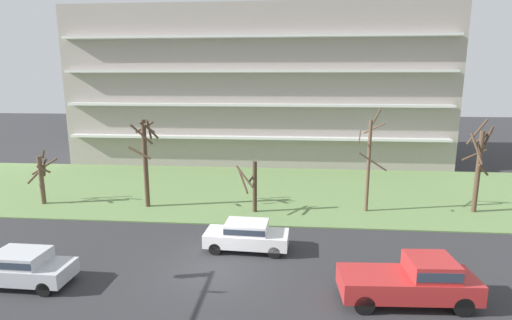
# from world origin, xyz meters

# --- Properties ---
(ground) EXTENTS (160.00, 160.00, 0.00)m
(ground) POSITION_xyz_m (0.00, 0.00, 0.00)
(ground) COLOR #2D2D30
(grass_lawn_strip) EXTENTS (80.00, 16.00, 0.08)m
(grass_lawn_strip) POSITION_xyz_m (0.00, 14.00, 0.04)
(grass_lawn_strip) COLOR #66844C
(grass_lawn_strip) RESTS_ON ground
(apartment_building) EXTENTS (38.99, 14.10, 16.04)m
(apartment_building) POSITION_xyz_m (0.00, 28.57, 8.02)
(apartment_building) COLOR #9E938C
(apartment_building) RESTS_ON ground
(tree_far_left) EXTENTS (1.84, 1.85, 4.03)m
(tree_far_left) POSITION_xyz_m (-14.20, 9.08, 2.06)
(tree_far_left) COLOR brown
(tree_far_left) RESTS_ON ground
(tree_left) EXTENTS (1.79, 1.72, 6.28)m
(tree_left) POSITION_xyz_m (-6.40, 8.97, 3.63)
(tree_left) COLOR #4C3828
(tree_left) RESTS_ON ground
(tree_center) EXTENTS (1.44, 1.82, 3.57)m
(tree_center) POSITION_xyz_m (1.08, 8.48, 1.94)
(tree_center) COLOR #423023
(tree_center) RESTS_ON ground
(tree_right) EXTENTS (1.89, 2.04, 7.09)m
(tree_right) POSITION_xyz_m (8.81, 9.37, 3.49)
(tree_right) COLOR brown
(tree_right) RESTS_ON ground
(tree_far_right) EXTENTS (1.61, 1.61, 6.35)m
(tree_far_right) POSITION_xyz_m (16.09, 9.90, 3.29)
(tree_far_right) COLOR #4C3828
(tree_far_right) RESTS_ON ground
(sedan_silver_near_left) EXTENTS (4.43, 1.88, 1.57)m
(sedan_silver_near_left) POSITION_xyz_m (-8.18, -2.00, 0.87)
(sedan_silver_near_left) COLOR #B7BABF
(sedan_silver_near_left) RESTS_ON ground
(pickup_red_center_left) EXTENTS (5.50, 2.29, 1.95)m
(pickup_red_center_left) POSITION_xyz_m (8.62, -1.99, 1.02)
(pickup_red_center_left) COLOR #B22828
(pickup_red_center_left) RESTS_ON ground
(sedan_white_center_right) EXTENTS (4.48, 2.01, 1.57)m
(sedan_white_center_right) POSITION_xyz_m (1.33, 2.50, 0.87)
(sedan_white_center_right) COLOR white
(sedan_white_center_right) RESTS_ON ground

